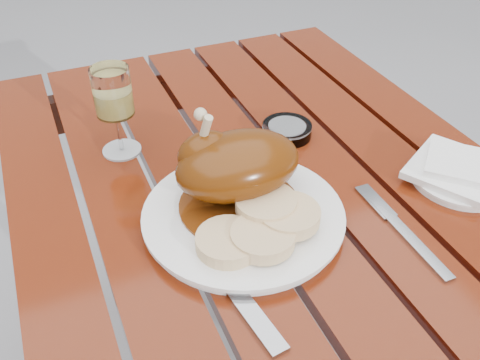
% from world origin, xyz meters
% --- Properties ---
extents(table, '(0.80, 1.20, 0.75)m').
position_xyz_m(table, '(0.00, 0.00, 0.38)').
color(table, maroon).
rests_on(table, ground).
extents(dinner_plate, '(0.38, 0.38, 0.02)m').
position_xyz_m(dinner_plate, '(-0.07, -0.02, 0.76)').
color(dinner_plate, white).
rests_on(dinner_plate, table).
extents(roast_duck, '(0.20, 0.19, 0.14)m').
position_xyz_m(roast_duck, '(-0.07, 0.02, 0.82)').
color(roast_duck, '#562509').
rests_on(roast_duck, dinner_plate).
extents(bread_dumplings, '(0.19, 0.14, 0.03)m').
position_xyz_m(bread_dumplings, '(-0.07, -0.07, 0.79)').
color(bread_dumplings, '#E2BF8A').
rests_on(bread_dumplings, dinner_plate).
extents(wine_glass, '(0.09, 0.09, 0.16)m').
position_xyz_m(wine_glass, '(-0.20, 0.23, 0.83)').
color(wine_glass, '#D2C25F').
rests_on(wine_glass, table).
extents(side_plate, '(0.18, 0.18, 0.01)m').
position_xyz_m(side_plate, '(0.30, -0.07, 0.76)').
color(side_plate, white).
rests_on(side_plate, table).
extents(napkin, '(0.19, 0.18, 0.01)m').
position_xyz_m(napkin, '(0.29, -0.06, 0.77)').
color(napkin, white).
rests_on(napkin, side_plate).
extents(ashtray, '(0.09, 0.09, 0.02)m').
position_xyz_m(ashtray, '(0.09, 0.16, 0.76)').
color(ashtray, '#B2B7BC').
rests_on(ashtray, table).
extents(fork, '(0.05, 0.20, 0.01)m').
position_xyz_m(fork, '(-0.14, -0.15, 0.75)').
color(fork, gray).
rests_on(fork, table).
extents(knife, '(0.02, 0.19, 0.01)m').
position_xyz_m(knife, '(0.13, -0.15, 0.75)').
color(knife, gray).
rests_on(knife, table).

